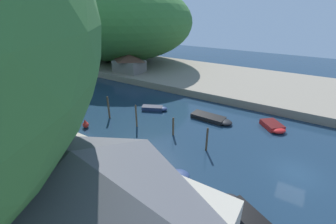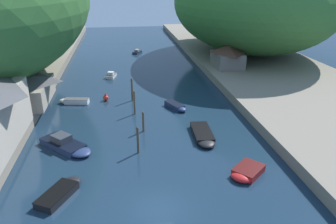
# 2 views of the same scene
# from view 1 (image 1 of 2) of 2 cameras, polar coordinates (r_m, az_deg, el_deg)

# --- Properties ---
(water_surface) EXTENTS (130.00, 130.00, 0.00)m
(water_surface) POSITION_cam_1_polar(r_m,az_deg,el_deg) (37.94, -20.69, 1.47)
(water_surface) COLOR #192D42
(water_surface) RESTS_ON ground
(right_bank) EXTENTS (22.00, 120.00, 1.24)m
(right_bank) POSITION_cam_1_polar(r_m,az_deg,el_deg) (54.15, -0.95, 10.51)
(right_bank) COLOR gray
(right_bank) RESTS_ON ground
(hillside_right) EXTENTS (30.72, 43.01, 19.49)m
(hillside_right) POSITION_cam_1_polar(r_m,az_deg,el_deg) (63.83, -13.83, 21.47)
(hillside_right) COLOR #387033
(hillside_right) RESTS_ON right_bank
(waterfront_building) EXTENTS (7.61, 14.75, 7.15)m
(waterfront_building) POSITION_cam_1_polar(r_m,az_deg,el_deg) (12.89, -20.73, -22.02)
(waterfront_building) COLOR #B2A899
(waterfront_building) RESTS_ON left_bank
(right_bank_cottage) EXTENTS (4.86, 6.63, 3.86)m
(right_bank_cottage) POSITION_cam_1_polar(r_m,az_deg,el_deg) (50.72, -9.87, 12.21)
(right_bank_cottage) COLOR slate
(right_bank_cottage) RESTS_ON right_bank
(boat_yellow_tender) EXTENTS (2.16, 5.81, 0.61)m
(boat_yellow_tender) POSITION_cam_1_polar(r_m,az_deg,el_deg) (31.31, 11.32, -1.66)
(boat_yellow_tender) COLOR black
(boat_yellow_tender) RESTS_ON water_surface
(boat_mid_channel) EXTENTS (4.15, 1.80, 0.69)m
(boat_mid_channel) POSITION_cam_1_polar(r_m,az_deg,el_deg) (28.46, -26.36, -6.76)
(boat_mid_channel) COLOR white
(boat_mid_channel) RESTS_ON water_surface
(boat_far_right_bank) EXTENTS (5.91, 5.88, 1.33)m
(boat_far_right_bank) POSITION_cam_1_polar(r_m,az_deg,el_deg) (20.59, -3.30, -16.55)
(boat_far_right_bank) COLOR navy
(boat_far_right_bank) RESTS_ON water_surface
(boat_near_quay) EXTENTS (3.82, 3.72, 0.65)m
(boat_near_quay) POSITION_cam_1_polar(r_m,az_deg,el_deg) (31.64, 25.29, -3.39)
(boat_near_quay) COLOR red
(boat_near_quay) RESTS_ON water_surface
(boat_open_rowboat) EXTENTS (2.71, 3.98, 0.64)m
(boat_open_rowboat) POSITION_cam_1_polar(r_m,az_deg,el_deg) (33.85, -3.23, 0.92)
(boat_open_rowboat) COLOR navy
(boat_open_rowboat) RESTS_ON water_surface
(boat_red_skiff) EXTENTS (3.54, 4.65, 0.62)m
(boat_red_skiff) POSITION_cam_1_polar(r_m,az_deg,el_deg) (18.96, 18.59, -23.18)
(boat_red_skiff) COLOR black
(boat_red_skiff) RESTS_ON water_surface
(boat_navy_launch) EXTENTS (2.13, 3.51, 0.99)m
(boat_navy_launch) POSITION_cam_1_polar(r_m,az_deg,el_deg) (40.40, -29.83, 1.59)
(boat_navy_launch) COLOR white
(boat_navy_launch) RESTS_ON water_surface
(boat_moored_right) EXTENTS (2.66, 3.46, 0.92)m
(boat_moored_right) POSITION_cam_1_polar(r_m,az_deg,el_deg) (58.37, -33.88, 7.02)
(boat_moored_right) COLOR navy
(boat_moored_right) RESTS_ON water_surface
(mooring_post_nearest) EXTENTS (0.22, 0.22, 2.79)m
(mooring_post_nearest) POSITION_cam_1_polar(r_m,az_deg,el_deg) (24.32, 9.86, -6.83)
(mooring_post_nearest) COLOR #4C3D2D
(mooring_post_nearest) RESTS_ON water_surface
(mooring_post_second) EXTENTS (0.24, 0.24, 2.37)m
(mooring_post_second) POSITION_cam_1_polar(r_m,az_deg,el_deg) (26.90, 1.33, -3.65)
(mooring_post_second) COLOR brown
(mooring_post_second) RESTS_ON water_surface
(mooring_post_middle) EXTENTS (0.21, 0.21, 3.08)m
(mooring_post_middle) POSITION_cam_1_polar(r_m,az_deg,el_deg) (28.94, -8.07, -0.96)
(mooring_post_middle) COLOR brown
(mooring_post_middle) RESTS_ON water_surface
(mooring_post_fourth) EXTENTS (0.26, 0.26, 3.24)m
(mooring_post_fourth) POSITION_cam_1_polar(r_m,az_deg,el_deg) (31.99, -14.88, 1.17)
(mooring_post_fourth) COLOR brown
(mooring_post_fourth) RESTS_ON water_surface
(channel_buoy_near) EXTENTS (0.78, 0.78, 1.17)m
(channel_buoy_near) POSITION_cam_1_polar(r_m,az_deg,el_deg) (30.77, -20.18, -2.97)
(channel_buoy_near) COLOR red
(channel_buoy_near) RESTS_ON water_surface
(person_on_quay) EXTENTS (0.32, 0.43, 1.69)m
(person_on_quay) POSITION_cam_1_polar(r_m,az_deg,el_deg) (18.28, -26.72, -18.62)
(person_on_quay) COLOR #282D3D
(person_on_quay) RESTS_ON left_bank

